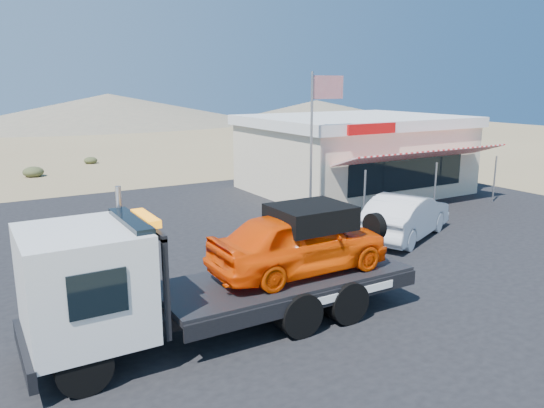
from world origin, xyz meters
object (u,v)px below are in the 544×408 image
Objects in this scene: white_sedan at (405,216)px; jerky_store at (353,153)px; tow_truck at (223,265)px; flagpole at (316,130)px.

jerky_store reaches higher than white_sedan.
white_sedan is (8.98, 3.42, -0.76)m from tow_truck.
flagpole is at bearing 0.45° from white_sedan.
jerky_store is 7.36m from flagpole.
flagpole is (7.38, 6.88, 2.17)m from tow_truck.
tow_truck is 1.48× the size of flagpole.
tow_truck is at bearing 86.44° from white_sedan.
jerky_store is 1.73× the size of flagpole.
white_sedan is at bearing 20.85° from tow_truck.
jerky_store is (3.96, 7.93, 1.15)m from white_sedan.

